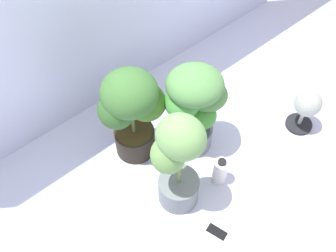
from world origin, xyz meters
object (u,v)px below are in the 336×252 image
object	(u,v)px
potted_plant_front_left	(177,161)
nutrient_bottle	(220,171)
cell_phone	(217,232)
floor_fan	(307,106)
potted_plant_center	(194,104)
potted_plant_back_left	(132,108)

from	to	relation	value
potted_plant_front_left	nutrient_bottle	bearing A→B (deg)	-15.71
potted_plant_front_left	nutrient_bottle	distance (m)	0.43
cell_phone	nutrient_bottle	bearing A→B (deg)	27.08
floor_fan	potted_plant_front_left	bearing A→B (deg)	-1.87
potted_plant_center	floor_fan	size ratio (longest dim) A/B	2.01
potted_plant_back_left	nutrient_bottle	distance (m)	0.66
potted_plant_front_left	potted_plant_center	size ratio (longest dim) A/B	1.15
floor_fan	cell_phone	bearing A→B (deg)	16.48
potted_plant_front_left	floor_fan	bearing A→B (deg)	-7.79
potted_plant_back_left	nutrient_bottle	bearing A→B (deg)	-64.46
cell_phone	potted_plant_front_left	bearing A→B (deg)	79.38
potted_plant_center	potted_plant_back_left	distance (m)	0.37
floor_fan	nutrient_bottle	bearing A→B (deg)	1.35
potted_plant_back_left	nutrient_bottle	xyz separation A→B (m)	(0.25, -0.52, -0.31)
potted_plant_front_left	potted_plant_center	distance (m)	0.43
floor_fan	nutrient_bottle	distance (m)	0.73
potted_plant_front_left	potted_plant_center	bearing A→B (deg)	34.83
cell_phone	potted_plant_center	bearing A→B (deg)	44.16
cell_phone	potted_plant_back_left	bearing A→B (deg)	73.33
potted_plant_back_left	cell_phone	size ratio (longest dim) A/B	4.32
potted_plant_center	nutrient_bottle	world-z (taller)	potted_plant_center
potted_plant_center	cell_phone	size ratio (longest dim) A/B	4.13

